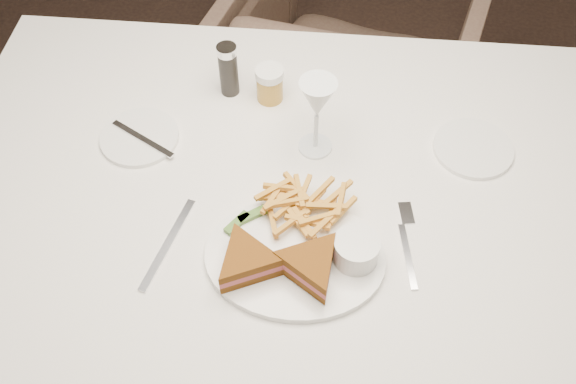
# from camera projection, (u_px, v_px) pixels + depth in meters

# --- Properties ---
(table) EXTENTS (1.47, 1.05, 0.75)m
(table) POSITION_uv_depth(u_px,v_px,m) (292.00, 283.00, 1.53)
(table) COLOR white
(table) RESTS_ON ground
(chair_far) EXTENTS (0.82, 0.79, 0.73)m
(chair_far) POSITION_uv_depth(u_px,v_px,m) (352.00, 64.00, 2.01)
(chair_far) COLOR #4F3B30
(chair_far) RESTS_ON ground
(table_setting) EXTENTS (0.83, 0.56, 0.18)m
(table_setting) POSITION_uv_depth(u_px,v_px,m) (296.00, 202.00, 1.17)
(table_setting) COLOR white
(table_setting) RESTS_ON table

